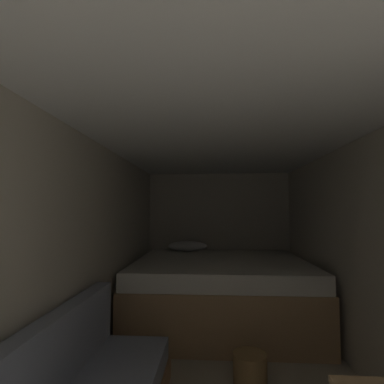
{
  "coord_description": "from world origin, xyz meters",
  "views": [
    {
      "loc": [
        -0.12,
        -0.37,
        1.4
      ],
      "look_at": [
        -0.31,
        2.62,
        1.59
      ],
      "focal_mm": 28.34,
      "sensor_mm": 36.0,
      "label": 1
    }
  ],
  "objects": [
    {
      "name": "wall_right",
      "position": [
        1.15,
        2.01,
        1.01
      ],
      "size": [
        0.05,
        5.11,
        2.01
      ],
      "primitive_type": "cube",
      "color": "beige",
      "rests_on": "ground"
    },
    {
      "name": "wall_back",
      "position": [
        0.0,
        4.59,
        1.01
      ],
      "size": [
        2.36,
        0.05,
        2.01
      ],
      "primitive_type": "cube",
      "color": "beige",
      "rests_on": "ground"
    },
    {
      "name": "bed",
      "position": [
        -0.0,
        3.55,
        0.4
      ],
      "size": [
        2.14,
        1.94,
        0.94
      ],
      "color": "tan",
      "rests_on": "ground"
    },
    {
      "name": "ceiling_slab",
      "position": [
        0.0,
        2.01,
        2.04
      ],
      "size": [
        2.36,
        5.11,
        0.05
      ],
      "primitive_type": "cube",
      "color": "white",
      "rests_on": "wall_left"
    },
    {
      "name": "wall_left",
      "position": [
        -1.15,
        2.01,
        1.01
      ],
      "size": [
        0.05,
        5.11,
        2.01
      ],
      "primitive_type": "cube",
      "color": "beige",
      "rests_on": "ground"
    },
    {
      "name": "wicker_basket",
      "position": [
        0.19,
        2.16,
        0.13
      ],
      "size": [
        0.27,
        0.27,
        0.26
      ],
      "color": "olive",
      "rests_on": "ground"
    }
  ]
}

